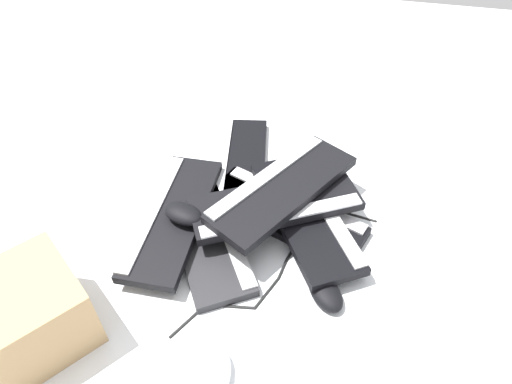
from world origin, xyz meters
TOP-DOWN VIEW (x-y plane):
  - ground_plane at (0.00, 0.00)m, footprint 3.20×3.20m
  - keyboard_0 at (0.08, 0.01)m, footprint 0.46×0.30m
  - keyboard_1 at (-0.09, 0.18)m, footprint 0.22×0.46m
  - keyboard_2 at (-0.11, -0.10)m, footprint 0.36×0.45m
  - keyboard_3 at (0.14, -0.01)m, footprint 0.36×0.45m
  - keyboard_4 at (0.06, -0.02)m, footprint 0.46×0.34m
  - keyboard_5 at (0.07, 0.02)m, footprint 0.35×0.45m
  - keyboard_6 at (-0.20, -0.09)m, footprint 0.16×0.44m
  - mouse_0 at (0.22, -0.22)m, footprint 0.12×0.13m
  - mouse_1 at (-0.16, -0.11)m, footprint 0.12×0.09m
  - mouse_2 at (-0.19, -0.24)m, footprint 0.12×0.13m
  - mouse_3 at (0.02, -0.46)m, footprint 0.08×0.12m
  - cable_0 at (0.10, -0.14)m, footprint 0.43×0.47m
  - cardboard_box at (-0.39, -0.47)m, footprint 0.34×0.35m

SIDE VIEW (x-z plane):
  - ground_plane at x=0.00m, z-range 0.00..0.00m
  - cable_0 at x=0.10m, z-range 0.00..0.01m
  - keyboard_0 at x=0.08m, z-range 0.00..0.03m
  - keyboard_1 at x=-0.09m, z-range 0.00..0.03m
  - keyboard_2 at x=-0.11m, z-range 0.00..0.03m
  - mouse_0 at x=0.22m, z-range 0.00..0.04m
  - mouse_2 at x=-0.19m, z-range 0.00..0.04m
  - mouse_3 at x=0.02m, z-range 0.00..0.04m
  - keyboard_3 at x=0.14m, z-range 0.03..0.06m
  - keyboard_6 at x=-0.20m, z-range 0.03..0.06m
  - keyboard_4 at x=0.06m, z-range 0.06..0.09m
  - mouse_1 at x=-0.16m, z-range 0.06..0.10m
  - cardboard_box at x=-0.39m, z-range 0.00..0.17m
  - keyboard_5 at x=0.07m, z-range 0.09..0.12m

